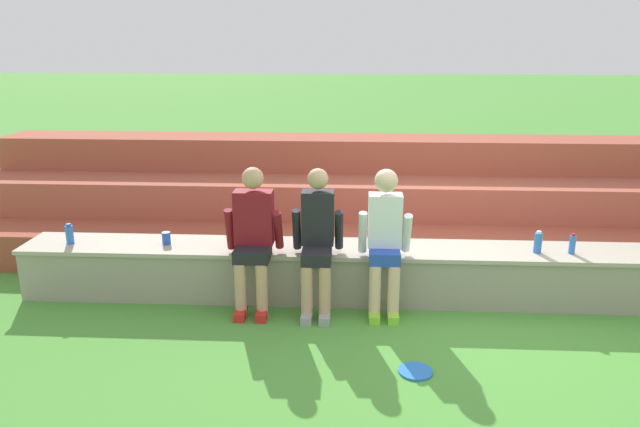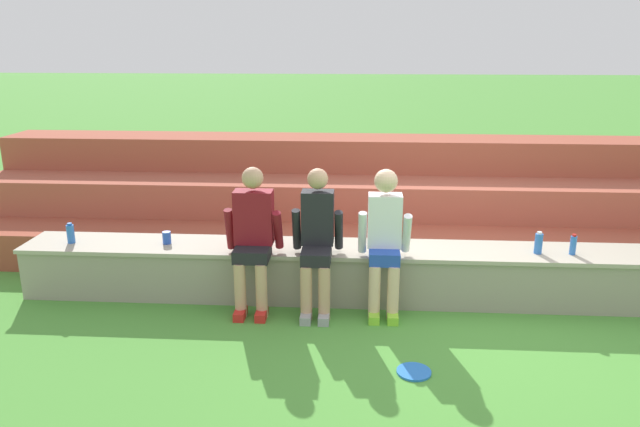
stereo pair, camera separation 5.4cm
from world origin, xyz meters
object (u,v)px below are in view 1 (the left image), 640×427
object	(u,v)px
plastic_cup_left_end	(166,238)
water_bottle_near_left	(572,244)
person_left_of_center	(317,238)
water_bottle_near_right	(70,234)
person_center	(385,238)
water_bottle_mid_right	(538,243)
frisbee	(416,371)
person_far_left	(253,235)

from	to	relation	value
plastic_cup_left_end	water_bottle_near_left	bearing A→B (deg)	-0.74
person_left_of_center	water_bottle_near_right	distance (m)	2.54
water_bottle_near_right	person_left_of_center	bearing A→B (deg)	-5.89
person_center	water_bottle_near_left	size ratio (longest dim) A/B	6.78
water_bottle_near_left	water_bottle_near_right	distance (m)	4.97
water_bottle_mid_right	frisbee	distance (m)	1.97
water_bottle_near_left	water_bottle_near_right	xyz separation A→B (m)	(-4.97, 0.01, 0.00)
frisbee	person_far_left	bearing A→B (deg)	142.62
person_far_left	plastic_cup_left_end	xyz separation A→B (m)	(-0.94, 0.30, -0.15)
person_far_left	person_left_of_center	xyz separation A→B (m)	(0.61, 0.01, -0.02)
person_left_of_center	water_bottle_near_left	world-z (taller)	person_left_of_center
water_bottle_near_right	person_far_left	bearing A→B (deg)	-7.92
person_left_of_center	plastic_cup_left_end	distance (m)	1.58
person_far_left	water_bottle_near_right	size ratio (longest dim) A/B	6.63
water_bottle_near_right	person_center	bearing A→B (deg)	-4.84
plastic_cup_left_end	frisbee	distance (m)	2.84
frisbee	person_left_of_center	bearing A→B (deg)	127.14
person_far_left	frisbee	bearing A→B (deg)	-37.38
frisbee	plastic_cup_left_end	bearing A→B (deg)	149.39
person_far_left	plastic_cup_left_end	world-z (taller)	person_far_left
water_bottle_near_left	person_far_left	bearing A→B (deg)	-175.27
water_bottle_mid_right	frisbee	size ratio (longest dim) A/B	0.80
water_bottle_near_left	person_left_of_center	bearing A→B (deg)	-174.25
water_bottle_mid_right	plastic_cup_left_end	world-z (taller)	water_bottle_mid_right
frisbee	water_bottle_near_right	bearing A→B (deg)	157.78
person_far_left	person_center	world-z (taller)	same
person_center	water_bottle_mid_right	size ratio (longest dim) A/B	6.32
person_far_left	water_bottle_mid_right	xyz separation A→B (m)	(2.73, 0.26, -0.11)
person_far_left	frisbee	distance (m)	1.97
person_center	water_bottle_near_left	world-z (taller)	person_center
water_bottle_near_left	plastic_cup_left_end	xyz separation A→B (m)	(-3.99, 0.05, -0.03)
person_left_of_center	water_bottle_near_right	size ratio (longest dim) A/B	6.58
person_far_left	water_bottle_near_left	distance (m)	3.07
water_bottle_near_right	frisbee	bearing A→B (deg)	-22.22
person_far_left	person_center	size ratio (longest dim) A/B	1.00
person_center	water_bottle_mid_right	xyz separation A→B (m)	(1.49, 0.26, -0.11)
person_left_of_center	water_bottle_near_right	world-z (taller)	person_left_of_center
person_far_left	person_left_of_center	world-z (taller)	person_far_left
water_bottle_near_right	plastic_cup_left_end	world-z (taller)	water_bottle_near_right
water_bottle_mid_right	plastic_cup_left_end	distance (m)	3.67
person_far_left	plastic_cup_left_end	bearing A→B (deg)	162.02
water_bottle_near_left	frisbee	distance (m)	2.19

